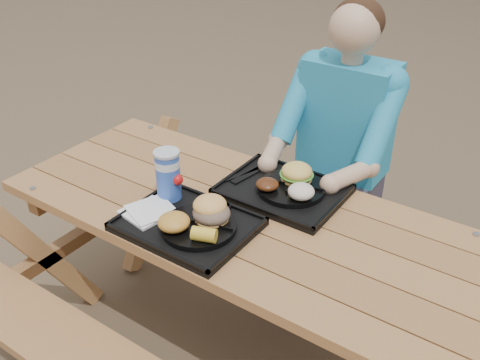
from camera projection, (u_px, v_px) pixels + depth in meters
The scene contains 18 objects.
ground at pixel (240, 352), 2.34m from camera, with size 60.00×60.00×0.00m, color #999999.
picnic_table at pixel (240, 288), 2.15m from camera, with size 1.80×1.49×0.75m, color #999999, non-canonical shape.
tray_near at pixel (188, 225), 1.86m from camera, with size 0.45×0.35×0.02m, color black.
tray_far at pixel (283, 191), 2.05m from camera, with size 0.45×0.35×0.02m, color black.
plate_near at pixel (199, 226), 1.82m from camera, with size 0.26×0.26×0.02m, color black.
plate_far at pixel (291, 188), 2.03m from camera, with size 0.26×0.26×0.02m, color black.
napkin_stack at pixel (147, 211), 1.90m from camera, with size 0.16×0.16×0.02m, color white.
soda_cup at pixel (168, 176), 1.95m from camera, with size 0.09×0.09×0.18m, color #1742B1.
condiment_bbq at pixel (211, 204), 1.93m from camera, with size 0.04×0.04×0.03m, color black.
condiment_mustard at pixel (224, 208), 1.90m from camera, with size 0.05×0.05×0.03m, color #C68716.
sandwich at pixel (211, 204), 1.80m from camera, with size 0.12×0.12×0.13m, color #F4AD56, non-canonical shape.
mac_cheese at pixel (174, 222), 1.78m from camera, with size 0.11×0.11×0.05m, color gold.
corn_cob at pixel (204, 234), 1.72m from camera, with size 0.08×0.08×0.05m, color yellow, non-canonical shape.
cutlery_far at pixel (248, 175), 2.13m from camera, with size 0.03×0.17×0.01m, color black.
burger at pixel (297, 168), 2.03m from camera, with size 0.12×0.12×0.11m, color #F5C256, non-canonical shape.
baked_beans at pixel (267, 184), 2.00m from camera, with size 0.09×0.09×0.04m, color #522610.
potato_salad at pixel (301, 191), 1.94m from camera, with size 0.10×0.10×0.05m, color #EFDFCB.
diner at pixel (340, 165), 2.47m from camera, with size 0.48×0.84×1.28m, color #1BB4BE, non-canonical shape.
Camera 1 is at (0.92, -1.33, 1.85)m, focal length 40.00 mm.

